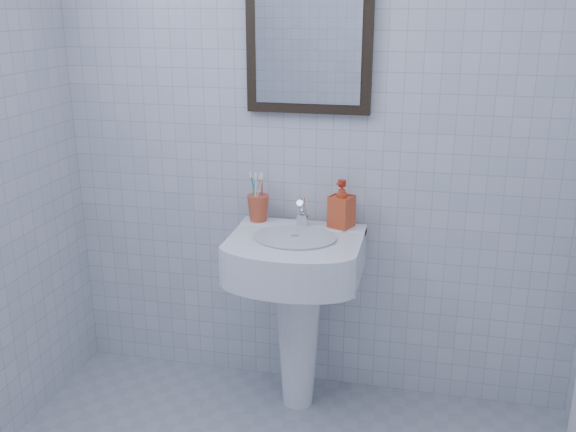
# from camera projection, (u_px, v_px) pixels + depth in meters

# --- Properties ---
(wall_back) EXTENTS (2.20, 0.02, 2.50)m
(wall_back) POSITION_uv_depth(u_px,v_px,m) (317.00, 110.00, 2.59)
(wall_back) COLOR silver
(wall_back) RESTS_ON ground
(washbasin) EXTENTS (0.52, 0.38, 0.80)m
(washbasin) POSITION_uv_depth(u_px,v_px,m) (297.00, 292.00, 2.63)
(washbasin) COLOR white
(washbasin) RESTS_ON ground
(faucet) EXTENTS (0.05, 0.11, 0.13)m
(faucet) POSITION_uv_depth(u_px,v_px,m) (302.00, 214.00, 2.62)
(faucet) COLOR silver
(faucet) RESTS_ON washbasin
(toothbrush_cup) EXTENTS (0.11, 0.11, 0.11)m
(toothbrush_cup) POSITION_uv_depth(u_px,v_px,m) (258.00, 208.00, 2.68)
(toothbrush_cup) COLOR #C04829
(toothbrush_cup) RESTS_ON washbasin
(soap_dispenser) EXTENTS (0.11, 0.12, 0.19)m
(soap_dispenser) POSITION_uv_depth(u_px,v_px,m) (342.00, 204.00, 2.59)
(soap_dispenser) COLOR red
(soap_dispenser) RESTS_ON washbasin
(wall_mirror) EXTENTS (0.50, 0.04, 0.62)m
(wall_mirror) POSITION_uv_depth(u_px,v_px,m) (309.00, 33.00, 2.49)
(wall_mirror) COLOR black
(wall_mirror) RESTS_ON wall_back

